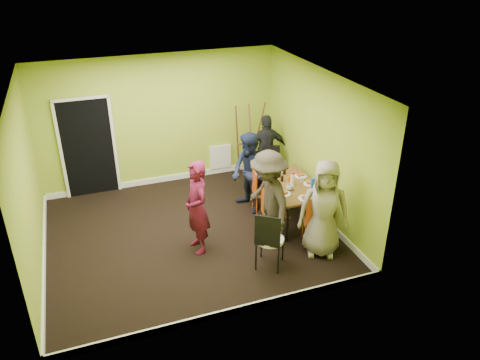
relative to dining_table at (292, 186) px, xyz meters
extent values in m
plane|color=black|center=(-1.93, 0.14, -0.70)|extent=(5.00, 5.00, 0.00)
cube|color=#9BBB30|center=(-1.93, 2.39, 0.70)|extent=(5.00, 0.04, 2.80)
cube|color=#9BBB30|center=(-1.93, -2.11, 0.70)|extent=(5.00, 0.04, 2.80)
cube|color=#9BBB30|center=(-4.43, 0.14, 0.70)|extent=(0.04, 4.50, 2.80)
cube|color=#9BBB30|center=(0.57, 0.14, 0.70)|extent=(0.04, 4.50, 2.80)
cube|color=white|center=(-1.93, 0.14, 2.10)|extent=(5.00, 4.50, 0.04)
cube|color=black|center=(-3.43, 2.36, 0.32)|extent=(1.00, 0.05, 2.04)
cube|color=white|center=(-0.63, 2.36, -0.30)|extent=(0.50, 0.04, 0.55)
cylinder|color=black|center=(-0.39, -0.69, -0.34)|extent=(0.04, 0.04, 0.71)
cylinder|color=black|center=(0.39, -0.69, -0.34)|extent=(0.04, 0.04, 0.71)
cylinder|color=black|center=(-0.39, 0.69, -0.34)|extent=(0.04, 0.04, 0.71)
cylinder|color=black|center=(0.39, 0.69, -0.34)|extent=(0.04, 0.04, 0.71)
cube|color=brown|center=(0.00, 0.00, 0.03)|extent=(0.90, 1.50, 0.04)
cylinder|color=#F15616|center=(-0.53, 0.60, -0.49)|extent=(0.02, 0.02, 0.42)
cylinder|color=#F15616|center=(-0.57, 0.29, -0.49)|extent=(0.02, 0.02, 0.42)
cylinder|color=#F15616|center=(-0.22, 0.57, -0.49)|extent=(0.02, 0.02, 0.42)
cylinder|color=#F15616|center=(-0.26, 0.25, -0.49)|extent=(0.02, 0.02, 0.42)
cube|color=brown|center=(-0.39, 0.43, -0.28)|extent=(0.41, 0.41, 0.04)
cube|color=#F15616|center=(-0.57, 0.45, -0.03)|extent=(0.07, 0.35, 0.47)
cylinder|color=#F15616|center=(-0.68, -0.27, -0.47)|extent=(0.03, 0.03, 0.45)
cylinder|color=#F15616|center=(-0.70, -0.62, -0.47)|extent=(0.03, 0.03, 0.45)
cylinder|color=#F15616|center=(-0.34, -0.29, -0.47)|extent=(0.03, 0.03, 0.45)
cylinder|color=#F15616|center=(-0.36, -0.64, -0.47)|extent=(0.03, 0.03, 0.45)
cube|color=brown|center=(-0.52, -0.45, -0.24)|extent=(0.43, 0.43, 0.04)
cube|color=#F15616|center=(-0.71, -0.44, 0.03)|extent=(0.05, 0.38, 0.50)
cylinder|color=#F15616|center=(0.33, 1.33, -0.49)|extent=(0.02, 0.02, 0.40)
cylinder|color=#F15616|center=(0.04, 1.45, -0.49)|extent=(0.02, 0.02, 0.40)
cylinder|color=#F15616|center=(0.21, 1.05, -0.49)|extent=(0.02, 0.02, 0.40)
cylinder|color=#F15616|center=(-0.07, 1.17, -0.49)|extent=(0.02, 0.02, 0.40)
cube|color=brown|center=(0.13, 1.25, -0.29)|extent=(0.47, 0.47, 0.04)
cube|color=#F15616|center=(0.19, 1.41, -0.05)|extent=(0.32, 0.15, 0.45)
cylinder|color=#F15616|center=(-0.18, -0.97, -0.47)|extent=(0.03, 0.03, 0.45)
cylinder|color=#F15616|center=(0.13, -1.09, -0.47)|extent=(0.03, 0.03, 0.45)
cylinder|color=#F15616|center=(-0.06, -0.65, -0.47)|extent=(0.03, 0.03, 0.45)
cylinder|color=#F15616|center=(0.25, -0.77, -0.47)|extent=(0.03, 0.03, 0.45)
cube|color=brown|center=(0.04, -0.87, -0.25)|extent=(0.52, 0.52, 0.04)
cube|color=#F15616|center=(-0.03, -1.05, 0.02)|extent=(0.37, 0.16, 0.50)
cylinder|color=black|center=(-1.20, -1.25, -0.45)|extent=(0.03, 0.03, 0.48)
cylinder|color=black|center=(-0.91, -1.46, -0.45)|extent=(0.03, 0.03, 0.48)
cylinder|color=black|center=(-0.99, -0.95, -0.45)|extent=(0.03, 0.03, 0.48)
cylinder|color=black|center=(-0.70, -1.17, -0.45)|extent=(0.03, 0.03, 0.48)
cylinder|color=white|center=(-0.95, -1.21, -0.20)|extent=(0.45, 0.45, 0.05)
cube|color=black|center=(-1.07, -1.37, 0.08)|extent=(0.35, 0.27, 0.54)
cylinder|color=brown|center=(-0.33, 2.03, 0.17)|extent=(0.25, 0.41, 1.75)
cylinder|color=brown|center=(0.11, 2.03, 0.17)|extent=(0.25, 0.41, 1.75)
cylinder|color=brown|center=(-0.11, 1.78, 0.17)|extent=(0.04, 0.40, 1.71)
cube|color=brown|center=(-0.11, 1.98, 0.12)|extent=(0.47, 0.04, 0.04)
cylinder|color=white|center=(-0.28, 0.41, 0.06)|extent=(0.24, 0.24, 0.01)
cylinder|color=white|center=(-0.31, -0.32, 0.06)|extent=(0.25, 0.25, 0.01)
cylinder|color=white|center=(0.02, 0.61, 0.06)|extent=(0.27, 0.27, 0.01)
cylinder|color=white|center=(-0.03, -0.61, 0.06)|extent=(0.26, 0.26, 0.01)
cylinder|color=white|center=(0.29, 0.21, 0.06)|extent=(0.23, 0.23, 0.01)
cylinder|color=white|center=(0.31, -0.13, 0.06)|extent=(0.25, 0.25, 0.01)
cylinder|color=white|center=(-0.02, -0.06, 0.17)|extent=(0.07, 0.07, 0.23)
cylinder|color=blue|center=(0.25, -0.33, 0.16)|extent=(0.07, 0.07, 0.21)
cylinder|color=#F15616|center=(-0.01, 0.11, 0.10)|extent=(0.04, 0.04, 0.09)
cylinder|color=black|center=(-0.13, 0.15, 0.11)|extent=(0.06, 0.06, 0.10)
cylinder|color=black|center=(0.04, 0.41, 0.10)|extent=(0.07, 0.07, 0.09)
cylinder|color=black|center=(0.17, -0.50, 0.11)|extent=(0.06, 0.06, 0.11)
imported|color=white|center=(-0.14, -0.21, 0.10)|extent=(0.12, 0.12, 0.10)
imported|color=white|center=(0.21, -0.01, 0.10)|extent=(0.11, 0.11, 0.10)
imported|color=#580F2A|center=(-1.91, -0.38, 0.13)|extent=(0.45, 0.64, 1.64)
imported|color=#161D38|center=(-0.61, 0.59, 0.10)|extent=(0.78, 0.90, 1.59)
imported|color=#2F281F|center=(-0.74, -0.62, 0.18)|extent=(0.71, 1.17, 1.75)
imported|color=black|center=(0.17, 1.59, 0.07)|extent=(0.93, 0.46, 1.54)
imported|color=gray|center=(0.01, -1.18, 0.15)|extent=(0.98, 0.84, 1.70)
camera|label=1|loc=(-3.54, -6.89, 4.01)|focal=35.00mm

